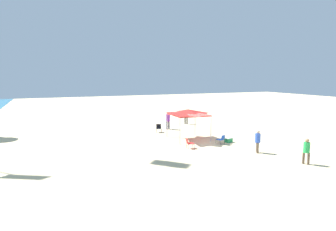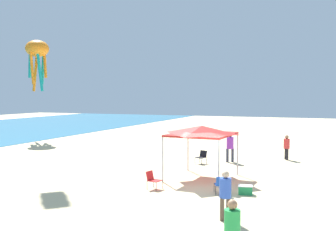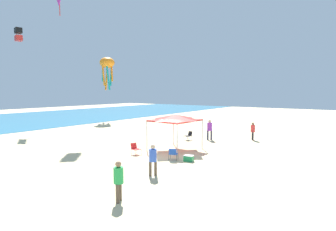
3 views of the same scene
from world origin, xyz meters
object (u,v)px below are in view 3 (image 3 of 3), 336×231
(person_by_tent, at_px, (253,130))
(folding_chair_left_of_tent, at_px, (189,135))
(folding_chair_near_cooler, at_px, (135,148))
(person_far_stroller, at_px, (153,157))
(cooler_box, at_px, (189,158))
(kite_box_black, at_px, (18,34))
(kite_octopus_orange, at_px, (107,64))
(folding_chair_facing_ocean, at_px, (173,153))
(person_beachcomber, at_px, (119,178))
(canopy_tent, at_px, (175,118))
(person_watching_sky, at_px, (210,128))

(person_by_tent, bearing_deg, folding_chair_left_of_tent, -79.67)
(folding_chair_near_cooler, distance_m, person_by_tent, 11.88)
(person_far_stroller, height_order, person_by_tent, person_far_stroller)
(cooler_box, bearing_deg, folding_chair_left_of_tent, 31.05)
(folding_chair_near_cooler, height_order, person_by_tent, person_by_tent)
(kite_box_black, xyz_separation_m, kite_octopus_orange, (9.71, -7.02, -3.74))
(person_far_stroller, height_order, kite_octopus_orange, kite_octopus_orange)
(folding_chair_left_of_tent, relative_size, kite_box_black, 0.44)
(cooler_box, xyz_separation_m, person_by_tent, (10.15, -0.88, 0.78))
(folding_chair_facing_ocean, xyz_separation_m, kite_box_black, (4.66, 29.16, 11.92))
(folding_chair_near_cooler, height_order, kite_box_black, kite_box_black)
(person_beachcomber, xyz_separation_m, person_far_stroller, (3.56, 1.03, 0.00))
(canopy_tent, relative_size, person_by_tent, 2.14)
(person_beachcomber, distance_m, person_watching_sky, 15.57)
(canopy_tent, relative_size, folding_chair_facing_ocean, 4.37)
(person_by_tent, relative_size, kite_octopus_orange, 0.33)
(folding_chair_near_cooler, bearing_deg, person_far_stroller, -115.44)
(folding_chair_facing_ocean, xyz_separation_m, kite_octopus_orange, (14.37, 22.14, 8.17))
(folding_chair_facing_ocean, distance_m, person_beachcomber, 7.26)
(kite_octopus_orange, bearing_deg, person_watching_sky, -43.84)
(canopy_tent, bearing_deg, person_far_stroller, -156.21)
(folding_chair_near_cooler, relative_size, cooler_box, 1.19)
(person_far_stroller, height_order, kite_box_black, kite_box_black)
(person_watching_sky, xyz_separation_m, kite_octopus_orange, (6.15, 20.67, 7.52))
(person_by_tent, bearing_deg, canopy_tent, -50.64)
(folding_chair_near_cooler, bearing_deg, folding_chair_left_of_tent, 10.21)
(canopy_tent, distance_m, folding_chair_left_of_tent, 4.81)
(folding_chair_near_cooler, xyz_separation_m, person_beachcomber, (-6.72, -5.20, 0.54))
(folding_chair_left_of_tent, distance_m, person_beachcomber, 14.83)
(kite_octopus_orange, bearing_deg, person_by_tent, -36.43)
(folding_chair_near_cooler, xyz_separation_m, kite_box_black, (4.89, 25.98, 11.92))
(person_beachcomber, relative_size, person_far_stroller, 1.00)
(person_by_tent, distance_m, kite_box_black, 33.58)
(canopy_tent, xyz_separation_m, kite_octopus_orange, (11.55, 20.39, 6.15))
(folding_chair_left_of_tent, xyz_separation_m, person_far_stroller, (-10.39, -3.99, 0.54))
(canopy_tent, relative_size, kite_octopus_orange, 0.71)
(folding_chair_near_cooler, xyz_separation_m, cooler_box, (0.58, -4.18, -0.27))
(folding_chair_left_of_tent, bearing_deg, folding_chair_near_cooler, -72.89)
(canopy_tent, xyz_separation_m, person_beachcomber, (-9.77, -3.76, -1.49))
(person_watching_sky, height_order, person_by_tent, person_watching_sky)
(person_by_tent, height_order, kite_box_black, kite_box_black)
(folding_chair_facing_ocean, height_order, person_far_stroller, person_far_stroller)
(folding_chair_near_cooler, xyz_separation_m, person_watching_sky, (8.45, -1.72, 0.65))
(cooler_box, height_order, person_by_tent, person_by_tent)
(person_far_stroller, relative_size, kite_octopus_orange, 0.34)
(folding_chair_facing_ocean, distance_m, kite_octopus_orange, 27.63)
(kite_octopus_orange, bearing_deg, folding_chair_near_cooler, -64.89)
(cooler_box, bearing_deg, kite_box_black, 81.88)
(person_watching_sky, height_order, kite_octopus_orange, kite_octopus_orange)
(person_far_stroller, xyz_separation_m, kite_octopus_orange, (17.76, 23.13, 7.63))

